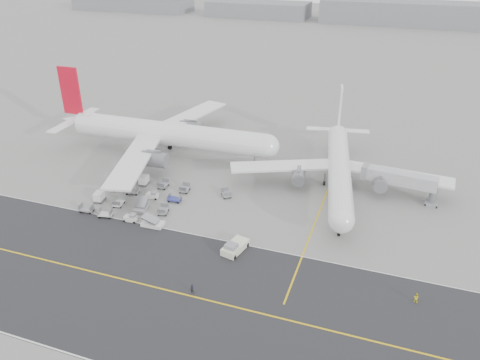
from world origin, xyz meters
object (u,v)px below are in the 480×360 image
(airliner_a, at_px, (164,133))
(pushback_tug, at_px, (235,247))
(airliner_b, at_px, (339,167))
(jet_bridge, at_px, (400,180))
(ground_crew_b, at_px, (416,298))
(ground_crew_a, at_px, (192,289))

(airliner_a, xyz_separation_m, pushback_tug, (31.05, -33.20, -5.11))
(airliner_b, relative_size, jet_bridge, 2.94)
(jet_bridge, bearing_deg, ground_crew_b, -75.88)
(airliner_b, bearing_deg, pushback_tug, -123.59)
(ground_crew_a, xyz_separation_m, ground_crew_b, (33.20, 9.61, -0.02))
(airliner_b, distance_m, jet_bridge, 13.05)
(airliner_a, xyz_separation_m, ground_crew_b, (61.74, -36.26, -5.16))
(pushback_tug, height_order, jet_bridge, jet_bridge)
(pushback_tug, relative_size, ground_crew_b, 4.58)
(pushback_tug, bearing_deg, ground_crew_a, -88.42)
(airliner_b, relative_size, pushback_tug, 6.49)
(airliner_b, height_order, ground_crew_b, airliner_b)
(jet_bridge, bearing_deg, pushback_tug, -124.71)
(ground_crew_a, bearing_deg, jet_bridge, 61.98)
(airliner_a, relative_size, ground_crew_a, 35.71)
(jet_bridge, height_order, ground_crew_a, jet_bridge)
(airliner_a, height_order, pushback_tug, airliner_a)
(airliner_a, height_order, ground_crew_b, airliner_a)
(pushback_tug, xyz_separation_m, jet_bridge, (26.47, 29.88, 3.46))
(airliner_a, height_order, airliner_b, airliner_a)
(airliner_b, bearing_deg, ground_crew_b, -72.54)
(airliner_b, bearing_deg, ground_crew_a, -120.06)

